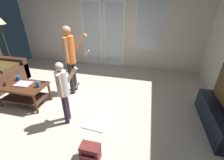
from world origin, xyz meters
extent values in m
cube|color=#C3B2A1|center=(0.00, 0.00, -0.01)|extent=(6.24, 5.23, 0.02)
cube|color=silver|center=(0.00, 2.59, 1.39)|extent=(6.24, 0.06, 2.78)
cube|color=white|center=(-0.48, 2.54, 1.04)|extent=(0.70, 0.02, 2.14)
cube|color=silver|center=(-0.48, 2.53, 1.09)|extent=(0.54, 0.01, 1.84)
cube|color=white|center=(0.28, 2.54, 1.04)|extent=(0.70, 0.02, 2.14)
cube|color=silver|center=(0.28, 2.53, 1.09)|extent=(0.54, 0.01, 1.84)
cube|color=white|center=(1.36, 2.54, 1.41)|extent=(0.85, 0.02, 1.50)
cube|color=silver|center=(1.36, 2.53, 1.41)|extent=(0.79, 0.01, 1.44)
cube|color=#472B1F|center=(-2.45, 0.99, 0.30)|extent=(0.97, 0.16, 0.60)
cube|color=brown|center=(-2.42, 0.60, 0.49)|extent=(0.73, 0.57, 0.09)
cube|color=#4C2817|center=(-1.15, -0.08, 0.45)|extent=(0.98, 0.56, 0.04)
cube|color=#472A26|center=(-1.15, -0.08, 0.16)|extent=(0.90, 0.48, 0.02)
cylinder|color=#4C2817|center=(-0.69, -0.32, 0.21)|extent=(0.05, 0.05, 0.43)
cylinder|color=#4C2817|center=(-1.60, 0.16, 0.21)|extent=(0.05, 0.05, 0.43)
cylinder|color=#4C2817|center=(-0.69, 0.16, 0.21)|extent=(0.05, 0.05, 0.43)
cube|color=black|center=(2.76, 0.11, 0.21)|extent=(0.43, 1.31, 0.41)
cube|color=black|center=(2.76, 0.11, 0.43)|extent=(0.08, 0.35, 0.04)
cylinder|color=#292926|center=(-0.32, 0.55, 0.39)|extent=(0.11, 0.11, 0.78)
cylinder|color=#292926|center=(-0.33, 0.72, 0.39)|extent=(0.11, 0.11, 0.78)
cylinder|color=orange|center=(-0.33, 0.63, 1.09)|extent=(0.26, 0.26, 0.61)
sphere|color=tan|center=(-0.33, 0.63, 1.51)|extent=(0.19, 0.19, 0.19)
cylinder|color=tan|center=(-0.31, 0.46, 1.12)|extent=(0.09, 0.09, 0.54)
cylinder|color=tan|center=(-0.16, 0.82, 1.19)|extent=(0.43, 0.13, 0.47)
cube|color=white|center=(0.02, 0.84, 0.99)|extent=(0.12, 0.05, 0.13)
cylinder|color=#271C2E|center=(0.05, -0.43, 0.29)|extent=(0.08, 0.08, 0.59)
cylinder|color=#271C2E|center=(0.01, -0.31, 0.29)|extent=(0.08, 0.08, 0.59)
cylinder|color=silver|center=(0.03, -0.37, 0.82)|extent=(0.19, 0.19, 0.46)
sphere|color=beige|center=(0.03, -0.37, 1.13)|extent=(0.14, 0.14, 0.14)
cylinder|color=beige|center=(0.07, -0.50, 0.84)|extent=(0.07, 0.07, 0.41)
cylinder|color=beige|center=(0.11, -0.22, 0.88)|extent=(0.30, 0.15, 0.37)
cube|color=white|center=(0.22, -0.18, 0.72)|extent=(0.11, 0.07, 0.13)
cylinder|color=#293225|center=(-2.83, 1.34, 0.01)|extent=(0.26, 0.26, 0.02)
cylinder|color=#4F4234|center=(-2.83, 1.34, 0.75)|extent=(0.03, 0.03, 1.50)
cube|color=maroon|center=(0.74, -1.04, 0.14)|extent=(0.28, 0.17, 0.28)
cube|color=maroon|center=(0.74, -1.14, 0.10)|extent=(0.20, 0.04, 0.14)
cube|color=white|center=(0.57, -0.46, 0.01)|extent=(0.45, 0.16, 0.02)
cube|color=silver|center=(0.57, -0.46, 0.02)|extent=(0.40, 0.13, 0.00)
cube|color=#B6B0BC|center=(-1.14, -0.04, 0.48)|extent=(0.34, 0.27, 0.02)
cylinder|color=#22549A|center=(-1.39, 0.11, 0.52)|extent=(0.09, 0.09, 0.10)
cylinder|color=#255593|center=(-0.75, -0.06, 0.53)|extent=(0.07, 0.07, 0.12)
cube|color=black|center=(-1.51, -0.16, 0.48)|extent=(0.16, 0.15, 0.02)
camera|label=1|loc=(1.39, -2.37, 2.09)|focal=24.40mm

